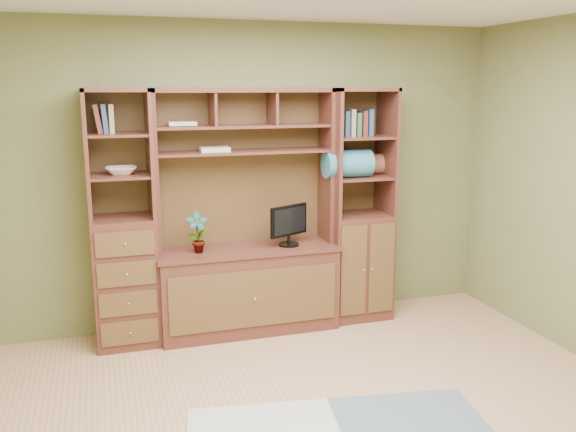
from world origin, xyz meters
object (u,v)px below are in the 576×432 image
object	(u,v)px
left_tower	(123,220)
right_tower	(358,205)
center_hutch	(247,213)
monitor	(289,218)

from	to	relation	value
left_tower	right_tower	distance (m)	2.02
left_tower	right_tower	bearing A→B (deg)	0.00
center_hutch	right_tower	bearing A→B (deg)	2.23
center_hutch	right_tower	world-z (taller)	same
center_hutch	left_tower	size ratio (longest dim) A/B	1.00
monitor	right_tower	bearing A→B (deg)	-18.94
right_tower	monitor	world-z (taller)	right_tower
left_tower	right_tower	xyz separation A→B (m)	(2.02, 0.00, 0.00)
center_hutch	left_tower	bearing A→B (deg)	177.71
left_tower	right_tower	size ratio (longest dim) A/B	1.00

